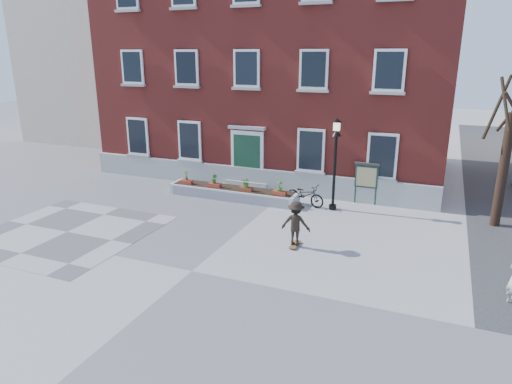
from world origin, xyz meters
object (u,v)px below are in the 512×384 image
at_px(notice_board, 366,176).
at_px(lamp_post, 335,152).
at_px(bicycle, 305,195).
at_px(skateboarder, 296,223).

bearing_deg(notice_board, lamp_post, -131.67).
bearing_deg(lamp_post, notice_board, 48.33).
relative_size(bicycle, skateboarder, 1.14).
bearing_deg(notice_board, skateboarder, -104.15).
relative_size(bicycle, lamp_post, 0.48).
distance_m(bicycle, notice_board, 2.84).
xyz_separation_m(lamp_post, skateboarder, (-0.28, -4.41, -1.68)).
height_order(bicycle, skateboarder, skateboarder).
height_order(lamp_post, skateboarder, lamp_post).
bearing_deg(lamp_post, bicycle, 178.68).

